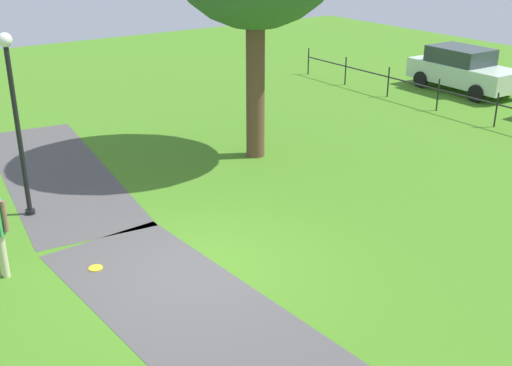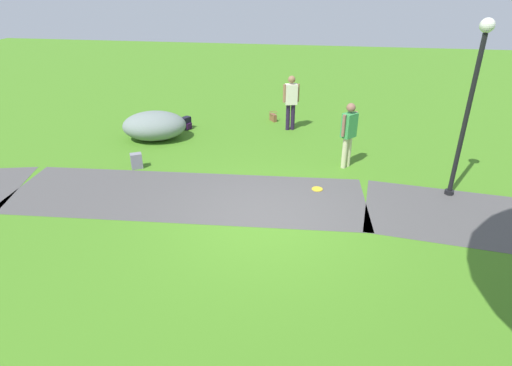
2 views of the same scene
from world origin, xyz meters
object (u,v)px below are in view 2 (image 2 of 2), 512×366
Objects in this scene: lawn_boulder at (154,126)px; spare_backpack_on_lawn at (136,161)px; man_near_boulder at (349,131)px; handbag_on_grass at (273,117)px; frisbee_on_grass at (317,189)px; woman_with_handbag at (291,99)px; lamp_post at (472,94)px; backpack_by_boulder at (186,123)px.

spare_backpack_on_lawn is at bearing 98.60° from lawn_boulder.
man_near_boulder reaches higher than handbag_on_grass.
frisbee_on_grass is at bearing 108.53° from handbag_on_grass.
woman_with_handbag is 1.02× the size of man_near_boulder.
lawn_boulder is at bearing -81.40° from spare_backpack_on_lawn.
handbag_on_grass is at bearing -144.78° from lawn_boulder.
lawn_boulder is 8.45× the size of frisbee_on_grass.
woman_with_handbag is 4.37m from frisbee_on_grass.
frisbee_on_grass is at bearing 4.87° from lamp_post.
woman_with_handbag is 4.30× the size of backpack_by_boulder.
frisbee_on_grass is at bearing 64.70° from man_near_boulder.
spare_backpack_on_lawn is 1.57× the size of frisbee_on_grass.
woman_with_handbag is (-3.95, -1.53, 0.58)m from lawn_boulder.
lamp_post is 6.93m from handbag_on_grass.
woman_with_handbag reaches higher than lawn_boulder.
handbag_on_grass is at bearing -71.47° from frisbee_on_grass.
lamp_post reaches higher than lawn_boulder.
lamp_post is at bearing 178.22° from spare_backpack_on_lawn.
lamp_post is at bearing 135.67° from woman_with_handbag.
lamp_post is at bearing -175.13° from frisbee_on_grass.
backpack_by_boulder reaches higher than frisbee_on_grass.
handbag_on_grass is (-3.30, -2.33, -0.28)m from lawn_boulder.
handbag_on_grass is (0.65, -0.80, -0.86)m from woman_with_handbag.
man_near_boulder is at bearing 168.13° from lawn_boulder.
backpack_by_boulder is (4.98, -2.22, -0.79)m from man_near_boulder.
man_near_boulder is (-1.68, 2.71, -0.02)m from woman_with_handbag.
woman_with_handbag is (3.98, -3.89, -1.31)m from lamp_post.
spare_backpack_on_lawn is (3.63, 3.65, -0.81)m from woman_with_handbag.
woman_with_handbag reaches higher than man_near_boulder.
backpack_by_boulder is at bearing 8.48° from woman_with_handbag.
backpack_by_boulder is (-0.65, -1.04, -0.23)m from lawn_boulder.
man_near_boulder is at bearing 155.97° from backpack_by_boulder.
lamp_post is 3.77m from frisbee_on_grass.
man_near_boulder reaches higher than backpack_by_boulder.
lawn_boulder is 2.16m from spare_backpack_on_lawn.
lawn_boulder is 1.27× the size of man_near_boulder.
lamp_post reaches higher than frisbee_on_grass.
frisbee_on_grass is at bearing 152.23° from lawn_boulder.
lamp_post reaches higher than handbag_on_grass.
lawn_boulder is 5.38× the size of backpack_by_boulder.
spare_backpack_on_lawn is at bearing 10.01° from man_near_boulder.
backpack_by_boulder is at bearing -25.01° from lamp_post.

